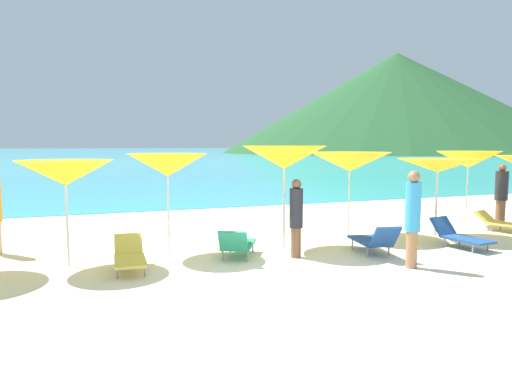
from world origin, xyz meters
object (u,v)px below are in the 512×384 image
lounge_chair_5 (130,256)px  umbrella_7 (438,166)px  lounge_chair_3 (506,223)px  umbrella_6 (350,162)px  umbrella_3 (65,173)px  beachgoer_3 (296,216)px  beachgoer_2 (413,215)px  lounge_chair_0 (374,240)px  umbrella_5 (284,157)px  lounge_chair_2 (237,244)px  umbrella_4 (168,165)px  lounge_chair_7 (460,235)px  umbrella_8 (468,159)px  beachgoer_4 (501,192)px

lounge_chair_5 → umbrella_7: bearing=7.5°
umbrella_7 → lounge_chair_3: bearing=-5.3°
umbrella_6 → umbrella_3: bearing=-173.5°
beachgoer_3 → lounge_chair_5: bearing=89.4°
beachgoer_2 → beachgoer_3: 2.36m
umbrella_6 → lounge_chair_0: umbrella_6 is taller
umbrella_5 → lounge_chair_2: (-1.37, -0.64, -1.80)m
umbrella_4 → beachgoer_2: 5.20m
beachgoer_3 → umbrella_5: bearing=-6.6°
umbrella_3 → lounge_chair_0: bearing=-11.9°
umbrella_7 → beachgoer_2: bearing=-138.8°
umbrella_4 → lounge_chair_7: bearing=-15.1°
umbrella_8 → beachgoer_3: 6.88m
beachgoer_4 → lounge_chair_0: bearing=-2.0°
umbrella_7 → beachgoer_4: bearing=16.8°
umbrella_5 → beachgoer_3: bearing=-98.9°
umbrella_4 → lounge_chair_7: 6.97m
umbrella_7 → beachgoer_3: (-4.47, -0.81, -0.96)m
umbrella_7 → lounge_chair_0: bearing=-156.6°
lounge_chair_0 → lounge_chair_2: size_ratio=1.06×
umbrella_7 → umbrella_8: 2.32m
umbrella_4 → umbrella_8: 9.05m
umbrella_5 → lounge_chair_0: 2.74m
umbrella_7 → beachgoer_2: (-2.72, -2.38, -0.83)m
umbrella_8 → beachgoer_2: 5.96m
umbrella_6 → umbrella_4: bearing=-174.9°
umbrella_6 → beachgoer_4: (5.56, 0.13, -1.01)m
umbrella_8 → beachgoer_4: size_ratio=1.23×
umbrella_5 → umbrella_7: 4.33m
beachgoer_2 → beachgoer_3: beachgoer_2 is taller
umbrella_8 → beachgoer_2: bearing=-144.6°
lounge_chair_7 → beachgoer_3: bearing=165.8°
umbrella_7 → beachgoer_3: 4.64m
umbrella_7 → beachgoer_3: size_ratio=1.23×
beachgoer_2 → lounge_chair_3: bearing=-124.3°
lounge_chair_3 → beachgoer_2: 5.49m
umbrella_6 → beachgoer_4: bearing=1.3°
lounge_chair_7 → beachgoer_3: 4.12m
lounge_chair_2 → beachgoer_4: beachgoer_4 is taller
lounge_chair_5 → beachgoer_4: bearing=11.3°
umbrella_7 → beachgoer_4: (3.47, 1.04, -0.91)m
lounge_chair_2 → lounge_chair_3: bearing=-150.3°
lounge_chair_2 → beachgoer_3: 1.39m
lounge_chair_2 → beachgoer_2: (2.96, -1.91, 0.72)m
umbrella_5 → umbrella_8: size_ratio=1.07×
umbrella_8 → umbrella_5: bearing=-172.4°
umbrella_6 → umbrella_7: (2.09, -0.92, -0.10)m
umbrella_7 → beachgoer_4: umbrella_7 is taller
umbrella_6 → lounge_chair_2: size_ratio=1.45×
umbrella_6 → umbrella_8: bearing=1.6°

